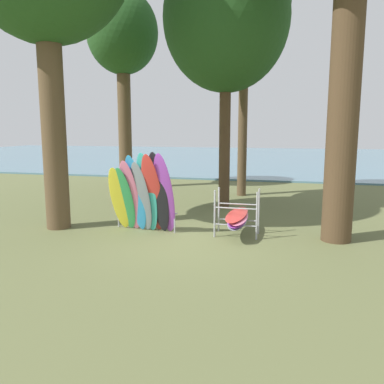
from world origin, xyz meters
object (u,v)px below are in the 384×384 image
at_px(tree_mid_behind, 226,19).
at_px(tree_far_left_back, 245,0).
at_px(leaning_board_pile, 142,195).
at_px(board_storage_rack, 238,217).
at_px(tree_far_right_back, 122,38).

relative_size(tree_mid_behind, tree_far_left_back, 0.89).
height_order(leaning_board_pile, board_storage_rack, leaning_board_pile).
height_order(tree_mid_behind, board_storage_rack, tree_mid_behind).
height_order(tree_mid_behind, tree_far_left_back, tree_far_left_back).
distance_m(tree_mid_behind, tree_far_left_back, 3.14).
bearing_deg(board_storage_rack, tree_far_left_back, 96.14).
height_order(tree_far_left_back, board_storage_rack, tree_far_left_back).
xyz_separation_m(leaning_board_pile, board_storage_rack, (2.57, 0.34, -0.54)).
relative_size(tree_far_right_back, leaning_board_pile, 4.01).
height_order(tree_far_left_back, leaning_board_pile, tree_far_left_back).
bearing_deg(tree_far_right_back, leaning_board_pile, -63.44).
distance_m(tree_far_right_back, leaning_board_pile, 10.31).
bearing_deg(tree_far_left_back, tree_mid_behind, -96.03).
bearing_deg(tree_mid_behind, tree_far_right_back, 146.63).
distance_m(tree_mid_behind, tree_far_right_back, 6.43).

